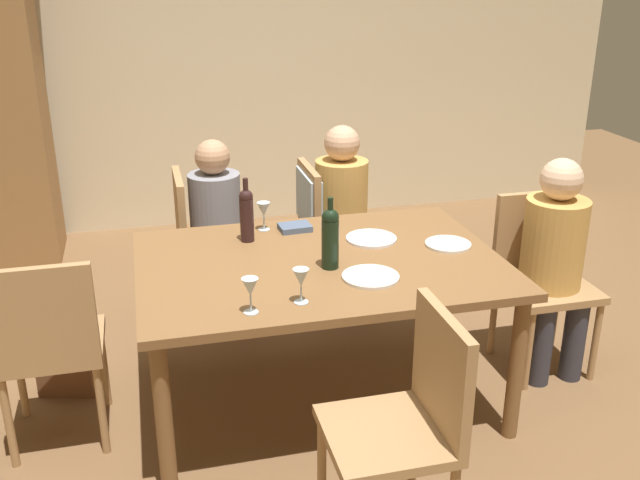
{
  "coord_description": "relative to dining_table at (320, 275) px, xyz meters",
  "views": [
    {
      "loc": [
        -0.76,
        -3.01,
        2.06
      ],
      "look_at": [
        0.0,
        0.0,
        0.85
      ],
      "focal_mm": 40.64,
      "sensor_mm": 36.0,
      "label": 1
    }
  ],
  "objects": [
    {
      "name": "dinner_plate_host",
      "position": [
        0.31,
        0.19,
        0.08
      ],
      "size": [
        0.25,
        0.25,
        0.01
      ],
      "primitive_type": "cylinder",
      "color": "white",
      "rests_on": "dining_table"
    },
    {
      "name": "dinner_plate_guest_left",
      "position": [
        0.65,
        0.02,
        0.08
      ],
      "size": [
        0.22,
        0.22,
        0.01
      ],
      "primitive_type": "cylinder",
      "color": "silver",
      "rests_on": "dining_table"
    },
    {
      "name": "chair_right_end",
      "position": [
        1.22,
        0.09,
        -0.14
      ],
      "size": [
        0.44,
        0.44,
        0.92
      ],
      "rotation": [
        0.0,
        0.0,
        3.14
      ],
      "color": "#A87F51",
      "rests_on": "ground_plane"
    },
    {
      "name": "ground_plane",
      "position": [
        0.0,
        0.0,
        -0.67
      ],
      "size": [
        10.0,
        10.0,
        0.0
      ],
      "primitive_type": "plane",
      "color": "brown"
    },
    {
      "name": "rear_room_partition",
      "position": [
        0.0,
        2.79,
        0.68
      ],
      "size": [
        6.4,
        0.12,
        2.7
      ],
      "primitive_type": "cube",
      "color": "beige",
      "rests_on": "ground_plane"
    },
    {
      "name": "chair_far_right",
      "position": [
        0.25,
        0.97,
        -0.07
      ],
      "size": [
        0.46,
        0.44,
        0.92
      ],
      "rotation": [
        0.0,
        0.0,
        -1.57
      ],
      "color": "#A87F51",
      "rests_on": "ground_plane"
    },
    {
      "name": "wine_glass_near_right",
      "position": [
        -0.18,
        0.46,
        0.18
      ],
      "size": [
        0.07,
        0.07,
        0.15
      ],
      "color": "silver",
      "rests_on": "dining_table"
    },
    {
      "name": "handbag",
      "position": [
        -1.22,
        0.35,
        -0.56
      ],
      "size": [
        0.3,
        0.19,
        0.22
      ],
      "primitive_type": "cube",
      "rotation": [
        0.0,
        0.0,
        -0.27
      ],
      "color": "brown",
      "rests_on": "ground_plane"
    },
    {
      "name": "person_man_bearded",
      "position": [
        1.22,
        -0.03,
        -0.01
      ],
      "size": [
        0.31,
        0.36,
        1.15
      ],
      "rotation": [
        0.0,
        0.0,
        3.14
      ],
      "color": "#33333D",
      "rests_on": "ground_plane"
    },
    {
      "name": "chair_near",
      "position": [
        0.09,
        -0.97,
        -0.14
      ],
      "size": [
        0.44,
        0.44,
        0.92
      ],
      "rotation": [
        0.0,
        0.0,
        1.57
      ],
      "color": "#A87F51",
      "rests_on": "ground_plane"
    },
    {
      "name": "wine_bottle_dark_red",
      "position": [
        -0.29,
        0.33,
        0.22
      ],
      "size": [
        0.07,
        0.07,
        0.32
      ],
      "color": "black",
      "rests_on": "dining_table"
    },
    {
      "name": "folded_napkin",
      "position": [
        -0.03,
        0.42,
        0.09
      ],
      "size": [
        0.17,
        0.13,
        0.03
      ],
      "primitive_type": "cube",
      "rotation": [
        0.0,
        0.0,
        0.06
      ],
      "color": "#4C5B75",
      "rests_on": "dining_table"
    },
    {
      "name": "dining_table",
      "position": [
        0.0,
        0.0,
        0.0
      ],
      "size": [
        1.68,
        1.18,
        0.75
      ],
      "color": "brown",
      "rests_on": "ground_plane"
    },
    {
      "name": "wine_glass_near_left",
      "position": [
        -0.18,
        -0.41,
        0.18
      ],
      "size": [
        0.07,
        0.07,
        0.15
      ],
      "color": "silver",
      "rests_on": "dining_table"
    },
    {
      "name": "person_man_guest",
      "position": [
        0.4,
        0.97,
        -0.01
      ],
      "size": [
        0.36,
        0.32,
        1.15
      ],
      "rotation": [
        0.0,
        0.0,
        -1.57
      ],
      "color": "#33333D",
      "rests_on": "ground_plane"
    },
    {
      "name": "dinner_plate_guest_right",
      "position": [
        0.16,
        -0.25,
        0.08
      ],
      "size": [
        0.25,
        0.25,
        0.01
      ],
      "primitive_type": "cylinder",
      "color": "silver",
      "rests_on": "dining_table"
    },
    {
      "name": "wine_glass_centre",
      "position": [
        -0.4,
        -0.45,
        0.18
      ],
      "size": [
        0.07,
        0.07,
        0.15
      ],
      "color": "silver",
      "rests_on": "dining_table"
    },
    {
      "name": "chair_far_left",
      "position": [
        -0.47,
        0.97,
        -0.14
      ],
      "size": [
        0.44,
        0.44,
        0.92
      ],
      "rotation": [
        0.0,
        0.0,
        -1.57
      ],
      "color": "#A87F51",
      "rests_on": "ground_plane"
    },
    {
      "name": "chair_left_end",
      "position": [
        -1.22,
        -0.09,
        -0.14
      ],
      "size": [
        0.44,
        0.44,
        0.92
      ],
      "color": "#A87F51",
      "rests_on": "ground_plane"
    },
    {
      "name": "wine_bottle_tall_green",
      "position": [
        0.02,
        -0.09,
        0.23
      ],
      "size": [
        0.08,
        0.08,
        0.33
      ],
      "color": "black",
      "rests_on": "dining_table"
    },
    {
      "name": "person_woman_host",
      "position": [
        -0.35,
        0.97,
        -0.02
      ],
      "size": [
        0.34,
        0.3,
        1.11
      ],
      "rotation": [
        0.0,
        0.0,
        -1.57
      ],
      "color": "#33333D",
      "rests_on": "ground_plane"
    }
  ]
}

